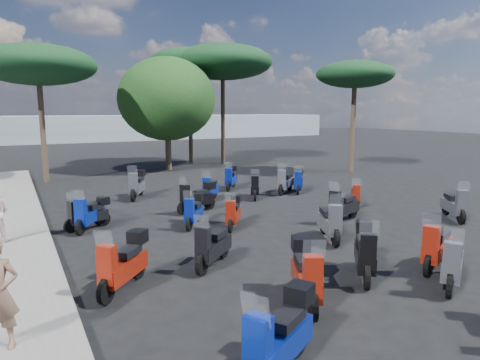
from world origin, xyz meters
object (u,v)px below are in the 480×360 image
scooter_6 (365,253)px  pine_1 (223,62)px  pine_2 (38,65)px  scooter_3 (89,215)px  scooter_4 (88,215)px  broadleaf_tree (167,99)px  scooter_9 (197,198)px  scooter_15 (210,190)px  scooter_7 (212,247)px  scooter_8 (194,212)px  scooter_16 (255,187)px  scooter_20 (355,197)px  scooter_0 (279,340)px  scooter_13 (343,207)px  scooter_25 (299,182)px  pine_3 (355,75)px  scooter_2 (123,265)px  scooter_24 (454,206)px  scooter_12 (452,265)px  scooter_14 (233,213)px  scooter_18 (436,248)px  scooter_19 (330,223)px  scooter_10 (137,185)px  scooter_1 (306,276)px  scooter_26 (285,182)px  pine_0 (189,62)px

scooter_6 → pine_1: (6.23, 19.80, 6.25)m
pine_2 → scooter_3: bearing=-87.5°
scooter_4 → broadleaf_tree: 13.93m
scooter_9 → scooter_15: size_ratio=1.27×
scooter_7 → scooter_9: 5.54m
scooter_8 → scooter_16: bearing=-106.6°
scooter_7 → scooter_16: size_ratio=0.93×
scooter_4 → scooter_20: bearing=-120.8°
scooter_3 → scooter_9: scooter_3 is taller
scooter_0 → scooter_16: bearing=-58.6°
pine_2 → scooter_13: bearing=-58.9°
scooter_25 → pine_3: 9.21m
scooter_2 → pine_1: bearing=-79.0°
scooter_24 → scooter_7: bearing=34.1°
scooter_16 → scooter_25: (2.37, 0.17, 0.00)m
scooter_13 → scooter_16: (-0.63, 4.68, 0.01)m
scooter_16 → pine_1: bearing=-80.1°
scooter_3 → scooter_12: (5.90, -8.06, 0.01)m
scooter_12 → scooter_14: (-1.89, 6.19, -0.02)m
scooter_9 → scooter_16: scooter_9 is taller
scooter_8 → scooter_18: (3.51, -6.11, 0.03)m
scooter_14 → scooter_16: scooter_16 is taller
scooter_19 → scooter_16: bearing=-75.2°
scooter_8 → scooter_15: (2.05, 3.25, -0.02)m
scooter_15 → broadleaf_tree: bearing=-58.0°
scooter_14 → scooter_19: size_ratio=0.78×
scooter_13 → scooter_25: bearing=-37.6°
scooter_13 → broadleaf_tree: bearing=-14.1°
scooter_10 → broadleaf_tree: broadleaf_tree is taller
scooter_16 → scooter_2: bearing=73.5°
scooter_10 → scooter_19: scooter_10 is taller
scooter_19 → broadleaf_tree: 16.57m
scooter_4 → scooter_1: bearing=179.9°
scooter_4 → scooter_19: 7.31m
scooter_12 → scooter_26: scooter_12 is taller
scooter_24 → pine_0: 20.04m
scooter_15 → scooter_26: 3.61m
scooter_8 → scooter_13: scooter_13 is taller
scooter_4 → scooter_20: size_ratio=1.23×
scooter_18 → pine_3: size_ratio=0.26×
pine_3 → pine_1: bearing=124.2°
broadleaf_tree → pine_2: (-7.04, -1.43, 1.51)m
scooter_3 → scooter_9: (3.83, 0.61, 0.04)m
scooter_26 → pine_1: 12.82m
scooter_8 → scooter_26: size_ratio=0.93×
scooter_3 → scooter_6: (4.72, -6.79, 0.08)m
scooter_8 → broadleaf_tree: bearing=-68.5°
scooter_13 → broadleaf_tree: broadleaf_tree is taller
scooter_7 → scooter_25: size_ratio=1.01×
scooter_12 → scooter_9: bearing=-19.1°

